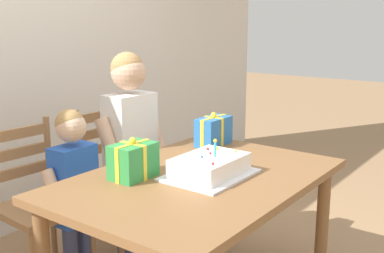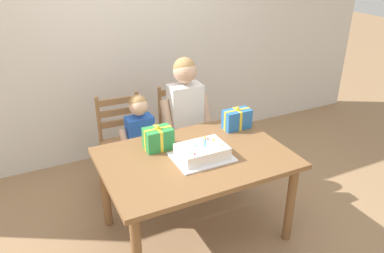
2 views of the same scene
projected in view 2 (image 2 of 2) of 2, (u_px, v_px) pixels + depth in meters
name	position (u px, v px, depth m)	size (l,w,h in m)	color
ground_plane	(195.00, 230.00, 3.22)	(20.00, 20.00, 0.00)	#997551
back_wall	(125.00, 38.00, 3.97)	(6.40, 0.11, 2.60)	silver
dining_table	(195.00, 166.00, 2.94)	(1.42, 0.98, 0.73)	brown
birthday_cake	(202.00, 152.00, 2.86)	(0.44, 0.34, 0.19)	silver
gift_box_red_large	(158.00, 138.00, 2.98)	(0.22, 0.16, 0.21)	#2D8E42
gift_box_beside_cake	(237.00, 119.00, 3.30)	(0.25, 0.13, 0.21)	#286BB7
chair_left	(124.00, 144.00, 3.62)	(0.44, 0.44, 0.92)	#996B42
chair_right	(183.00, 131.00, 3.87)	(0.43, 0.43, 0.92)	#996B42
child_older	(185.00, 111.00, 3.52)	(0.47, 0.27, 1.30)	#38426B
child_younger	(140.00, 137.00, 3.42)	(0.37, 0.21, 1.02)	#38426B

